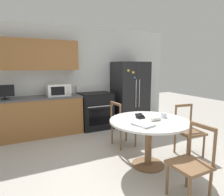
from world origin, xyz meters
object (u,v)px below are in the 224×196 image
Objects in this scene: dining_chair_right at (189,131)px; countertop_tv at (4,92)px; dining_chair_far at (122,125)px; oven_range at (95,110)px; microwave at (58,90)px; wallet at (140,116)px; refrigerator at (130,93)px; candle_glass at (164,115)px; dining_chair_near at (191,164)px.

countertop_tv is at bearing -30.19° from dining_chair_right.
oven_range is at bearing 179.23° from dining_chair_far.
microwave is at bearing -43.94° from dining_chair_right.
countertop_tv is 3.74m from dining_chair_right.
microwave is 1.37× the size of countertop_tv.
dining_chair_far is 7.11× the size of wallet.
refrigerator reaches higher than oven_range.
candle_glass is at bearing -81.38° from oven_range.
dining_chair_far is at bearing 108.87° from candle_glass.
refrigerator is at bearing -85.55° from dining_chair_right.
microwave is at bearing -147.80° from dining_chair_far.
candle_glass is at bearing -60.79° from microwave.
countertop_tv is (-3.04, 0.04, 0.21)m from refrigerator.
refrigerator is 1.89× the size of dining_chair_near.
refrigerator reaches higher than dining_chair_near.
microwave is 2.28m from wallet.
countertop_tv is (-1.12, -0.02, 0.03)m from microwave.
dining_chair_far and dining_chair_near have the same top height.
dining_chair_near is at bearing 51.22° from dining_chair_right.
countertop_tv reaches higher than candle_glass.
oven_range is 2.41m from dining_chair_right.
oven_range is 2.27m from candle_glass.
dining_chair_right is 0.68m from candle_glass.
microwave reaches higher than dining_chair_right.
candle_glass is (0.34, 0.91, 0.35)m from dining_chair_near.
dining_chair_far is (0.04, -1.36, -0.03)m from oven_range.
wallet is (-0.03, -2.07, 0.31)m from oven_range.
dining_chair_right and dining_chair_near have the same top height.
countertop_tv reaches higher than oven_range.
oven_range is 1.36m from dining_chair_far.
wallet is (-0.37, 0.15, -0.01)m from candle_glass.
candle_glass is at bearing 16.29° from dining_chair_far.
countertop_tv is at bearing -179.07° from microwave.
oven_range is 2.10m from wallet.
oven_range is 1.20× the size of dining_chair_near.
dining_chair_far is 0.97m from candle_glass.
dining_chair_near is (0.91, -3.14, -0.60)m from microwave.
microwave is at bearing 0.93° from countertop_tv.
refrigerator is at bearing -2.64° from oven_range.
candle_glass is (0.34, -2.22, 0.32)m from oven_range.
oven_range is 1.20× the size of dining_chair_right.
countertop_tv is 2.56m from dining_chair_far.
microwave reaches higher than candle_glass.
dining_chair_right is (-0.09, -2.18, -0.42)m from refrigerator.
dining_chair_right is 1.00× the size of dining_chair_far.
dining_chair_far is at bearing 83.98° from wallet.
dining_chair_far is at bearing -2.87° from dining_chair_near.
countertop_tv is 3.96× the size of candle_glass.
dining_chair_near is (-0.05, -1.76, 0.00)m from dining_chair_far.
candle_glass is at bearing 5.92° from dining_chair_right.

